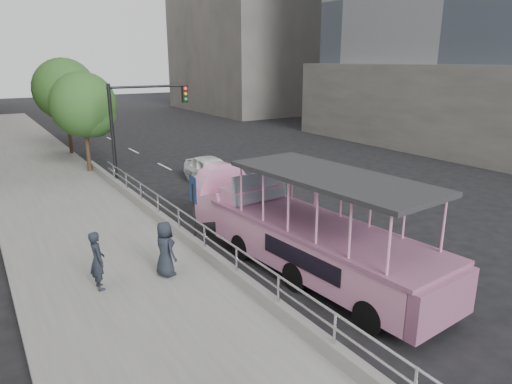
{
  "coord_description": "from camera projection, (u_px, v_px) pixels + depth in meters",
  "views": [
    {
      "loc": [
        -8.83,
        -10.01,
        6.25
      ],
      "look_at": [
        -0.61,
        2.98,
        1.81
      ],
      "focal_mm": 32.0,
      "sensor_mm": 36.0,
      "label": 1
    }
  ],
  "objects": [
    {
      "name": "traffic_signal",
      "position": [
        135.0,
        118.0,
        22.69
      ],
      "size": [
        4.2,
        0.32,
        5.2
      ],
      "color": "black",
      "rests_on": "ground"
    },
    {
      "name": "duck_boat",
      "position": [
        298.0,
        231.0,
        14.05
      ],
      "size": [
        3.12,
        9.92,
        3.24
      ],
      "color": "black",
      "rests_on": "ground"
    },
    {
      "name": "parking_sign",
      "position": [
        194.0,
        206.0,
        14.82
      ],
      "size": [
        0.09,
        0.61,
        2.7
      ],
      "color": "black",
      "rests_on": "ground"
    },
    {
      "name": "guardrail",
      "position": [
        204.0,
        232.0,
        14.1
      ],
      "size": [
        0.07,
        22.0,
        0.71
      ],
      "color": "silver",
      "rests_on": "kerb_wall"
    },
    {
      "name": "car",
      "position": [
        211.0,
        171.0,
        23.6
      ],
      "size": [
        1.99,
        4.44,
        1.48
      ],
      "primitive_type": "imported",
      "rotation": [
        0.0,
        0.0,
        -0.05
      ],
      "color": "white",
      "rests_on": "ground"
    },
    {
      "name": "street_tree_far",
      "position": [
        67.0,
        92.0,
        29.41
      ],
      "size": [
        3.97,
        3.97,
        6.45
      ],
      "color": "#3D2D1B",
      "rests_on": "ground"
    },
    {
      "name": "pedestrian_far",
      "position": [
        165.0,
        249.0,
        12.92
      ],
      "size": [
        0.66,
        0.88,
        1.62
      ],
      "primitive_type": "imported",
      "rotation": [
        0.0,
        0.0,
        1.77
      ],
      "color": "#212831",
      "rests_on": "sidewalk"
    },
    {
      "name": "ground",
      "position": [
        323.0,
        266.0,
        14.4
      ],
      "size": [
        160.0,
        160.0,
        0.0
      ],
      "primitive_type": "plane",
      "color": "black"
    },
    {
      "name": "sidewalk",
      "position": [
        67.0,
        209.0,
        19.52
      ],
      "size": [
        5.5,
        80.0,
        0.3
      ],
      "primitive_type": "cube",
      "color": "#969691",
      "rests_on": "ground"
    },
    {
      "name": "kerb_wall",
      "position": [
        205.0,
        252.0,
        14.28
      ],
      "size": [
        0.24,
        30.0,
        0.36
      ],
      "primitive_type": "cube",
      "color": "#A3A39E",
      "rests_on": "sidewalk"
    },
    {
      "name": "pedestrian_near",
      "position": [
        97.0,
        260.0,
        12.17
      ],
      "size": [
        0.41,
        0.61,
        1.63
      ],
      "primitive_type": "imported",
      "rotation": [
        0.0,
        0.0,
        1.6
      ],
      "color": "#212831",
      "rests_on": "sidewalk"
    },
    {
      "name": "street_tree_near",
      "position": [
        86.0,
        107.0,
        24.57
      ],
      "size": [
        3.52,
        3.52,
        5.72
      ],
      "color": "#3D2D1B",
      "rests_on": "ground"
    }
  ]
}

